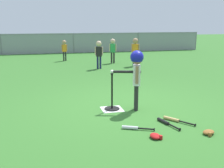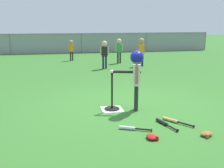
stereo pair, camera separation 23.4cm
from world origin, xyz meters
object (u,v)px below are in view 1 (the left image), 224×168
Objects in this scene: fielder_near_left at (113,48)px; spare_bat_silver at (133,128)px; batting_tee at (112,103)px; fielder_deep_center at (135,48)px; spare_bat_black at (165,122)px; fielder_deep_left at (64,48)px; spare_bat_wood at (175,120)px; fielder_near_right at (99,51)px; batter_child at (136,68)px; baseball_on_tee at (112,72)px; glove_by_plate at (209,132)px; glove_near_bats at (155,136)px.

fielder_near_left is 7.72m from spare_bat_silver.
fielder_near_left is (1.60, 6.38, 0.56)m from batting_tee.
fielder_near_left is 2.02× the size of spare_bat_silver.
fielder_deep_center is 6.96m from spare_bat_silver.
fielder_near_left is 7.51m from spare_bat_black.
fielder_deep_left is 1.75× the size of spare_bat_wood.
spare_bat_wood is (-1.35, -6.36, -0.71)m from fielder_deep_center.
spare_bat_wood is (0.24, -6.04, -0.67)m from fielder_near_right.
fielder_deep_left is at bearing 96.64° from batter_child.
baseball_on_tee reaches higher than spare_bat_black.
spare_bat_black is (-0.22, -0.08, 0.00)m from spare_bat_wood.
batter_child reaches higher than fielder_near_right.
baseball_on_tee reaches higher than glove_by_plate.
batting_tee reaches higher than spare_bat_black.
spare_bat_wood is at bearing -45.39° from batting_tee.
fielder_near_left is 1.96× the size of spare_bat_wood.
spare_bat_black is at bearing -89.82° from fielder_near_right.
batting_tee is at bearing 94.62° from spare_bat_silver.
glove_by_plate reaches higher than spare_bat_black.
glove_by_plate is 0.92m from glove_near_bats.
fielder_near_right reaches higher than batting_tee.
glove_near_bats is at bearing -61.78° from spare_bat_silver.
fielder_deep_left is (-0.42, 7.63, 0.49)m from batting_tee.
glove_near_bats is at bearing -105.92° from fielder_deep_center.
fielder_deep_center is at bearing 71.31° from spare_bat_silver.
baseball_on_tee is 1.41m from spare_bat_silver.
fielder_near_right is (0.72, 5.07, 0.57)m from batting_tee.
fielder_near_right reaches higher than spare_bat_wood.
batting_tee is 2.92× the size of glove_by_plate.
batting_tee is at bearing -113.23° from fielder_deep_center.
spare_bat_silver is 2.33× the size of glove_near_bats.
spare_bat_silver is at bearing -86.62° from fielder_deep_left.
glove_near_bats reaches higher than spare_bat_silver.
fielder_deep_left is at bearing 93.19° from batting_tee.
batter_child is 1.28m from spare_bat_black.
spare_bat_wood is at bearing -94.96° from fielder_near_left.
batter_child is (0.48, -0.14, 0.76)m from batting_tee.
fielder_near_right is 0.94× the size of fielder_deep_center.
glove_near_bats is (0.32, -1.59, -0.78)m from baseball_on_tee.
batting_tee is 0.67× the size of fielder_deep_center.
spare_bat_silver is 0.48m from glove_near_bats.
batting_tee is 1.63m from glove_near_bats.
fielder_deep_left is (-0.90, 7.77, -0.27)m from batter_child.
fielder_near_right is 6.30m from spare_bat_silver.
batting_tee is 0.80× the size of fielder_deep_left.
glove_by_plate is at bearing -92.61° from fielder_near_left.
fielder_deep_center reaches higher than fielder_near_left.
fielder_deep_left reaches higher than batting_tee.
spare_bat_wood is (1.39, -8.60, -0.59)m from fielder_deep_left.
baseball_on_tee is 7.64m from fielder_deep_left.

